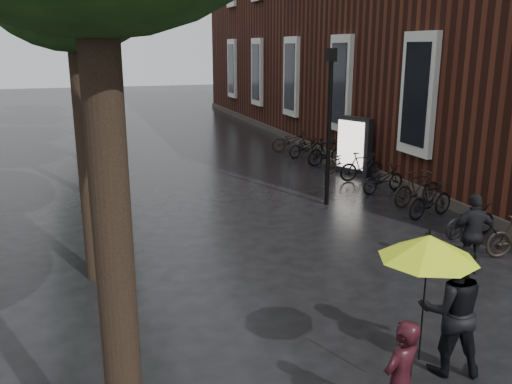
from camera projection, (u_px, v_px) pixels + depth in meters
name	position (u px, v px, depth m)	size (l,w,h in m)	color
brick_building	(403.00, 10.00, 24.91)	(10.20, 33.20, 12.00)	#38160F
person_burgundy	(400.00, 382.00, 6.05)	(0.55, 0.36, 1.51)	black
person_black	(452.00, 310.00, 7.33)	(0.90, 0.70, 1.86)	black
lime_umbrella	(428.00, 247.00, 6.37)	(1.18, 1.18, 1.73)	black
pedestrian_walking	(473.00, 234.00, 10.61)	(0.95, 0.40, 1.63)	black
parked_bicycles	(363.00, 169.00, 17.76)	(2.11, 13.48, 1.04)	black
ad_lightbox	(354.00, 146.00, 18.87)	(0.31, 1.34, 2.02)	black
lamp_post	(330.00, 112.00, 14.81)	(0.22, 0.22, 4.33)	black
cycle_sign	(94.00, 113.00, 20.35)	(0.15, 0.53, 2.94)	#262628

